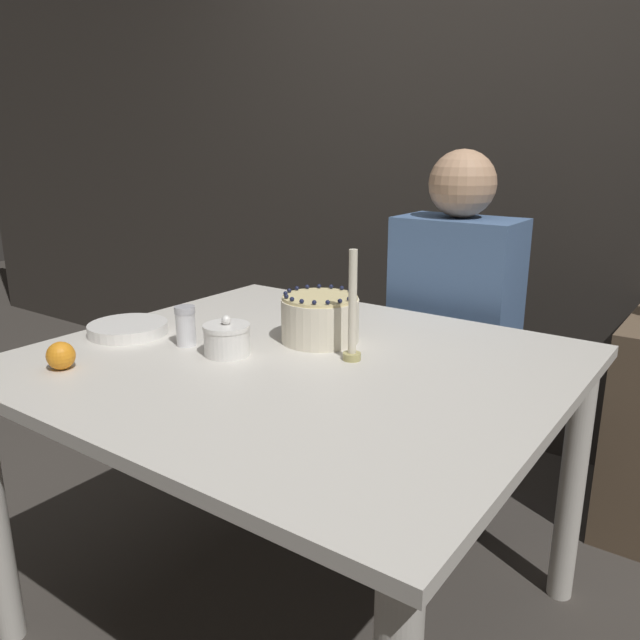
{
  "coord_description": "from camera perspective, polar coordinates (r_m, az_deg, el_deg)",
  "views": [
    {
      "loc": [
        0.9,
        -1.16,
        1.28
      ],
      "look_at": [
        -0.03,
        0.15,
        0.82
      ],
      "focal_mm": 35.0,
      "sensor_mm": 36.0,
      "label": 1
    }
  ],
  "objects": [
    {
      "name": "plate_stack",
      "position": [
        1.82,
        -17.14,
        -0.76
      ],
      "size": [
        0.22,
        0.22,
        0.03
      ],
      "color": "white",
      "rests_on": "dining_table"
    },
    {
      "name": "cake",
      "position": [
        1.67,
        0.0,
        0.13
      ],
      "size": [
        0.21,
        0.21,
        0.14
      ],
      "color": "#EFE5CC",
      "rests_on": "dining_table"
    },
    {
      "name": "ground_plane",
      "position": [
        1.95,
        -2.04,
        -25.21
      ],
      "size": [
        12.0,
        12.0,
        0.0
      ],
      "primitive_type": "plane",
      "color": "#3D3833"
    },
    {
      "name": "dining_table",
      "position": [
        1.6,
        -2.27,
        -7.21
      ],
      "size": [
        1.28,
        1.15,
        0.77
      ],
      "color": "beige",
      "rests_on": "ground_plane"
    },
    {
      "name": "orange_fruit_0",
      "position": [
        1.59,
        -22.61,
        -3.03
      ],
      "size": [
        0.07,
        0.07,
        0.07
      ],
      "color": "orange",
      "rests_on": "dining_table"
    },
    {
      "name": "person_man_blue_shirt",
      "position": [
        2.22,
        11.95,
        -3.56
      ],
      "size": [
        0.4,
        0.34,
        1.26
      ],
      "rotation": [
        0.0,
        0.0,
        3.14
      ],
      "color": "#2D2D38",
      "rests_on": "ground_plane"
    },
    {
      "name": "sugar_bowl",
      "position": [
        1.59,
        -8.51,
        -1.75
      ],
      "size": [
        0.12,
        0.12,
        0.1
      ],
      "color": "white",
      "rests_on": "dining_table"
    },
    {
      "name": "wall_behind",
      "position": [
        2.71,
        16.69,
        15.66
      ],
      "size": [
        8.0,
        0.05,
        2.6
      ],
      "color": "#38332D",
      "rests_on": "ground_plane"
    },
    {
      "name": "sugar_shaker",
      "position": [
        1.68,
        -12.19,
        -0.51
      ],
      "size": [
        0.05,
        0.05,
        0.11
      ],
      "color": "white",
      "rests_on": "dining_table"
    },
    {
      "name": "candle",
      "position": [
        1.51,
        2.98,
        0.35
      ],
      "size": [
        0.05,
        0.05,
        0.28
      ],
      "color": "tan",
      "rests_on": "dining_table"
    }
  ]
}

